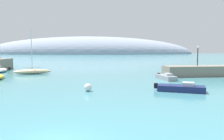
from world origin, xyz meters
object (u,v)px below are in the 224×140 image
at_px(sailboat_sand_outer_mooring, 32,71).
at_px(sailboat_white_near_shore, 0,70).
at_px(motorboat_navy_foreground, 181,88).
at_px(motorboat_grey_alongside_breakwater, 166,77).
at_px(harbor_lamp_post, 198,53).
at_px(mooring_buoy_white, 88,87).
at_px(sailboat_black_end_of_line, 1,67).

bearing_deg(sailboat_sand_outer_mooring, sailboat_white_near_shore, -40.38).
distance_m(motorboat_navy_foreground, motorboat_grey_alongside_breakwater, 10.23).
height_order(sailboat_sand_outer_mooring, motorboat_navy_foreground, sailboat_sand_outer_mooring).
bearing_deg(sailboat_sand_outer_mooring, harbor_lamp_post, 155.98).
bearing_deg(sailboat_sand_outer_mooring, mooring_buoy_white, 107.02).
distance_m(sailboat_white_near_shore, sailboat_sand_outer_mooring, 8.80).
bearing_deg(motorboat_navy_foreground, mooring_buoy_white, -162.82).
bearing_deg(sailboat_black_end_of_line, motorboat_navy_foreground, -23.64).
height_order(sailboat_black_end_of_line, harbor_lamp_post, sailboat_black_end_of_line).
distance_m(sailboat_sand_outer_mooring, motorboat_grey_alongside_breakwater, 25.97).
bearing_deg(mooring_buoy_white, harbor_lamp_post, 37.47).
distance_m(sailboat_black_end_of_line, motorboat_grey_alongside_breakwater, 40.87).
xyz_separation_m(sailboat_white_near_shore, sailboat_black_end_of_line, (-3.19, 7.42, -0.07)).
relative_size(sailboat_white_near_shore, sailboat_sand_outer_mooring, 1.24).
bearing_deg(sailboat_black_end_of_line, harbor_lamp_post, -1.82).
height_order(motorboat_navy_foreground, mooring_buoy_white, motorboat_navy_foreground).
height_order(sailboat_sand_outer_mooring, mooring_buoy_white, sailboat_sand_outer_mooring).
bearing_deg(harbor_lamp_post, sailboat_black_end_of_line, 160.30).
height_order(sailboat_white_near_shore, motorboat_grey_alongside_breakwater, sailboat_white_near_shore).
bearing_deg(sailboat_white_near_shore, mooring_buoy_white, 36.18).
distance_m(sailboat_sand_outer_mooring, harbor_lamp_post, 31.96).
distance_m(motorboat_grey_alongside_breakwater, mooring_buoy_white, 15.26).
height_order(mooring_buoy_white, harbor_lamp_post, harbor_lamp_post).
bearing_deg(harbor_lamp_post, motorboat_navy_foreground, -118.62).
bearing_deg(sailboat_black_end_of_line, sailboat_white_near_shore, -48.87).
relative_size(sailboat_black_end_of_line, harbor_lamp_post, 2.84).
relative_size(sailboat_sand_outer_mooring, mooring_buoy_white, 9.85).
bearing_deg(sailboat_black_end_of_line, mooring_buoy_white, -33.80).
xyz_separation_m(motorboat_navy_foreground, mooring_buoy_white, (-10.78, 0.56, 0.06)).
bearing_deg(harbor_lamp_post, motorboat_grey_alongside_breakwater, -145.22).
height_order(motorboat_navy_foreground, motorboat_grey_alongside_breakwater, motorboat_grey_alongside_breakwater).
relative_size(motorboat_grey_alongside_breakwater, mooring_buoy_white, 5.56).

